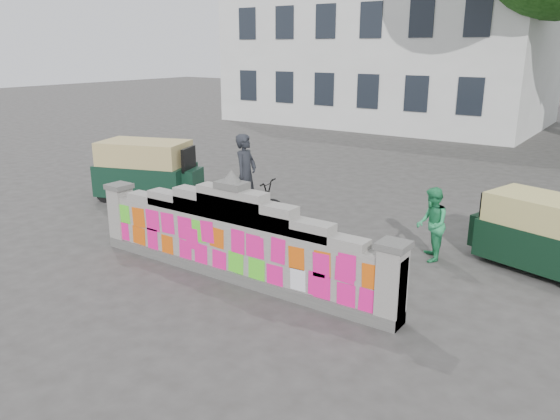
{
  "coord_description": "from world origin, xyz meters",
  "views": [
    {
      "loc": [
        5.9,
        -6.98,
        4.02
      ],
      "look_at": [
        0.31,
        1.0,
        1.1
      ],
      "focal_mm": 35.0,
      "sensor_mm": 36.0,
      "label": 1
    }
  ],
  "objects_px": {
    "rickshaw_left": "(148,170)",
    "rickshaw_right": "(541,232)",
    "cyclist_rider": "(246,186)",
    "cyclist_bike": "(246,202)",
    "pedestrian": "(432,224)"
  },
  "relations": [
    {
      "from": "rickshaw_left",
      "to": "rickshaw_right",
      "type": "xyz_separation_m",
      "value": [
        9.68,
        0.84,
        -0.11
      ]
    },
    {
      "from": "pedestrian",
      "to": "rickshaw_left",
      "type": "bearing_deg",
      "value": -114.34
    },
    {
      "from": "rickshaw_left",
      "to": "rickshaw_right",
      "type": "distance_m",
      "value": 9.72
    },
    {
      "from": "cyclist_bike",
      "to": "rickshaw_left",
      "type": "height_order",
      "value": "rickshaw_left"
    },
    {
      "from": "cyclist_rider",
      "to": "rickshaw_right",
      "type": "xyz_separation_m",
      "value": [
        6.14,
        1.04,
        -0.22
      ]
    },
    {
      "from": "cyclist_rider",
      "to": "rickshaw_left",
      "type": "bearing_deg",
      "value": 77.27
    },
    {
      "from": "cyclist_bike",
      "to": "rickshaw_left",
      "type": "xyz_separation_m",
      "value": [
        -3.54,
        0.2,
        0.28
      ]
    },
    {
      "from": "rickshaw_left",
      "to": "cyclist_bike",
      "type": "bearing_deg",
      "value": -22.14
    },
    {
      "from": "cyclist_rider",
      "to": "rickshaw_right",
      "type": "distance_m",
      "value": 6.23
    },
    {
      "from": "pedestrian",
      "to": "cyclist_rider",
      "type": "bearing_deg",
      "value": -110.9
    },
    {
      "from": "cyclist_bike",
      "to": "pedestrian",
      "type": "height_order",
      "value": "pedestrian"
    },
    {
      "from": "pedestrian",
      "to": "rickshaw_left",
      "type": "height_order",
      "value": "rickshaw_left"
    },
    {
      "from": "rickshaw_right",
      "to": "pedestrian",
      "type": "bearing_deg",
      "value": 37.08
    },
    {
      "from": "cyclist_bike",
      "to": "cyclist_rider",
      "type": "height_order",
      "value": "cyclist_rider"
    },
    {
      "from": "cyclist_bike",
      "to": "rickshaw_right",
      "type": "bearing_deg",
      "value": -89.93
    }
  ]
}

